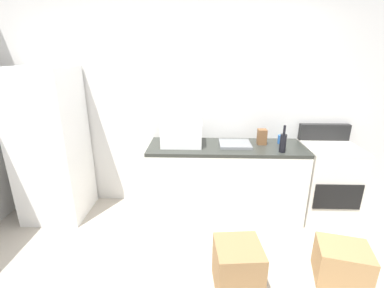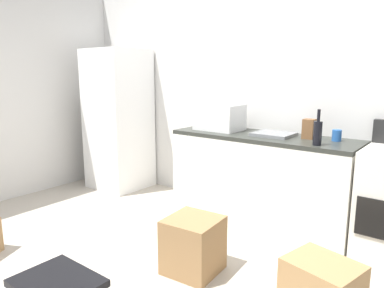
{
  "view_description": "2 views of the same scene",
  "coord_description": "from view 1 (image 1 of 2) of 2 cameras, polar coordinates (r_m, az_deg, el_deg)",
  "views": [
    {
      "loc": [
        -0.0,
        -1.78,
        1.93
      ],
      "look_at": [
        -0.09,
        0.73,
        1.07
      ],
      "focal_mm": 25.31,
      "sensor_mm": 36.0,
      "label": 1
    },
    {
      "loc": [
        1.87,
        -1.94,
        1.48
      ],
      "look_at": [
        -0.18,
        0.69,
        0.83
      ],
      "focal_mm": 33.66,
      "sensor_mm": 36.0,
      "label": 2
    }
  ],
  "objects": [
    {
      "name": "cardboard_box_small",
      "position": [
        2.54,
        9.66,
        -24.14
      ],
      "size": [
        0.41,
        0.41,
        0.42
      ],
      "primitive_type": "cube",
      "rotation": [
        0.0,
        0.0,
        0.09
      ],
      "color": "olive",
      "rests_on": "ground_plane"
    },
    {
      "name": "wall_back",
      "position": [
        3.39,
        1.91,
        8.06
      ],
      "size": [
        5.0,
        0.1,
        2.6
      ],
      "primitive_type": "cube",
      "color": "silver",
      "rests_on": "ground_plane"
    },
    {
      "name": "stove_oven",
      "position": [
        3.66,
        26.48,
        -6.92
      ],
      "size": [
        0.6,
        0.61,
        1.1
      ],
      "color": "silver",
      "rests_on": "ground_plane"
    },
    {
      "name": "sink_basin",
      "position": [
        3.19,
        9.09,
        -0.01
      ],
      "size": [
        0.36,
        0.32,
        0.03
      ],
      "primitive_type": "cube",
      "color": "slate",
      "rests_on": "kitchen_counter"
    },
    {
      "name": "coffee_mug",
      "position": [
        3.38,
        18.32,
        0.95
      ],
      "size": [
        0.08,
        0.08,
        0.1
      ],
      "primitive_type": "cylinder",
      "color": "#2659A5",
      "rests_on": "kitchen_counter"
    },
    {
      "name": "refrigerator",
      "position": [
        3.57,
        -27.55,
        -0.3
      ],
      "size": [
        0.68,
        0.66,
        1.79
      ],
      "primitive_type": "cube",
      "color": "white",
      "rests_on": "ground_plane"
    },
    {
      "name": "cardboard_box_medium",
      "position": [
        2.92,
        29.08,
        -21.1
      ],
      "size": [
        0.5,
        0.44,
        0.34
      ],
      "primitive_type": "cube",
      "rotation": [
        0.0,
        0.0,
        -0.23
      ],
      "color": "#A37A4C",
      "rests_on": "ground_plane"
    },
    {
      "name": "knife_block",
      "position": [
        3.28,
        14.58,
        1.48
      ],
      "size": [
        0.1,
        0.1,
        0.18
      ],
      "primitive_type": "cube",
      "color": "brown",
      "rests_on": "kitchen_counter"
    },
    {
      "name": "kitchen_counter",
      "position": [
        3.34,
        6.94,
        -7.64
      ],
      "size": [
        1.8,
        0.6,
        0.9
      ],
      "color": "silver",
      "rests_on": "ground_plane"
    },
    {
      "name": "microwave",
      "position": [
        3.13,
        -2.12,
        2.17
      ],
      "size": [
        0.46,
        0.34,
        0.27
      ],
      "primitive_type": "cube",
      "color": "white",
      "rests_on": "kitchen_counter"
    },
    {
      "name": "wine_bottle",
      "position": [
        3.07,
        18.68,
        0.31
      ],
      "size": [
        0.07,
        0.07,
        0.3
      ],
      "color": "black",
      "rests_on": "kitchen_counter"
    }
  ]
}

